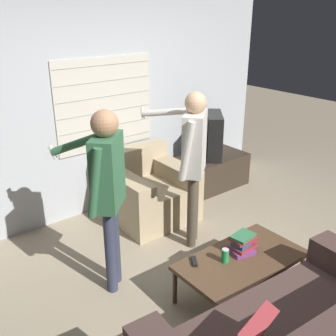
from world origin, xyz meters
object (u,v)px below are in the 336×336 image
(armchair_beige, at_px, (148,192))
(book_stack, at_px, (242,244))
(coffee_table, at_px, (241,262))
(tv, at_px, (214,135))
(soda_can, at_px, (225,256))
(person_left_standing, at_px, (107,181))
(person_right_standing, at_px, (193,152))
(spare_remote, at_px, (194,261))

(armchair_beige, distance_m, book_stack, 1.63)
(coffee_table, height_order, book_stack, book_stack)
(coffee_table, distance_m, tv, 2.38)
(armchair_beige, distance_m, coffee_table, 1.70)
(coffee_table, distance_m, soda_can, 0.19)
(coffee_table, distance_m, person_left_standing, 1.37)
(coffee_table, bearing_deg, tv, 52.13)
(coffee_table, bearing_deg, book_stack, 42.10)
(tv, xyz_separation_m, person_right_standing, (-1.21, -0.93, 0.30))
(person_right_standing, bearing_deg, book_stack, -140.23)
(person_left_standing, bearing_deg, soda_can, -92.71)
(book_stack, distance_m, soda_can, 0.23)
(armchair_beige, distance_m, soda_can, 1.67)
(armchair_beige, distance_m, spare_remote, 1.58)
(armchair_beige, height_order, spare_remote, armchair_beige)
(person_right_standing, bearing_deg, armchair_beige, 51.32)
(tv, bearing_deg, person_right_standing, -12.52)
(coffee_table, bearing_deg, spare_remote, 149.79)
(armchair_beige, relative_size, book_stack, 3.56)
(coffee_table, height_order, spare_remote, spare_remote)
(coffee_table, height_order, soda_can, soda_can)
(coffee_table, relative_size, person_right_standing, 0.68)
(soda_can, distance_m, spare_remote, 0.27)
(person_right_standing, distance_m, soda_can, 1.13)
(coffee_table, bearing_deg, person_left_standing, 135.40)
(tv, relative_size, spare_remote, 4.64)
(soda_can, height_order, spare_remote, soda_can)
(armchair_beige, relative_size, soda_can, 7.41)
(book_stack, bearing_deg, coffee_table, -137.90)
(coffee_table, height_order, person_left_standing, person_left_standing)
(tv, relative_size, person_left_standing, 0.36)
(tv, xyz_separation_m, soda_can, (-1.59, -1.79, -0.32))
(armchair_beige, bearing_deg, book_stack, 86.31)
(spare_remote, bearing_deg, tv, 75.23)
(tv, height_order, person_right_standing, person_right_standing)
(tv, bearing_deg, spare_remote, -7.73)
(armchair_beige, bearing_deg, person_right_standing, 92.41)
(armchair_beige, distance_m, person_left_standing, 1.54)
(coffee_table, relative_size, spare_remote, 8.72)
(spare_remote, bearing_deg, person_right_standing, 83.17)
(coffee_table, relative_size, person_left_standing, 0.68)
(armchair_beige, bearing_deg, person_left_standing, 40.70)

